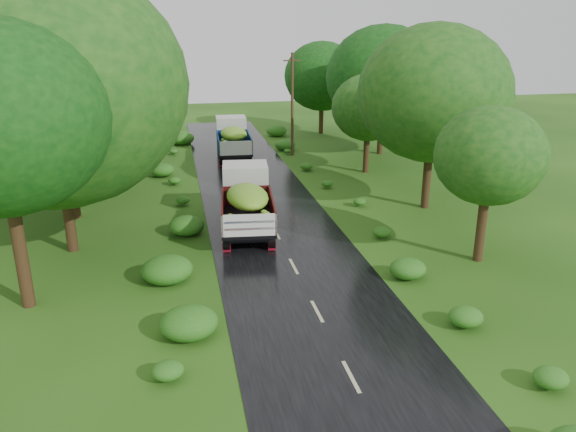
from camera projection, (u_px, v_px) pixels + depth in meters
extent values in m
plane|color=#1A420E|center=(351.00, 377.00, 16.39)|extent=(120.00, 120.00, 0.00)
cube|color=black|center=(310.00, 299.00, 21.02)|extent=(6.50, 80.00, 0.02)
cube|color=#BFB78C|center=(351.00, 376.00, 16.39)|extent=(0.12, 1.60, 0.00)
cube|color=#BFB78C|center=(317.00, 311.00, 20.09)|extent=(0.12, 1.60, 0.00)
cube|color=#BFB78C|center=(294.00, 266.00, 23.79)|extent=(0.12, 1.60, 0.00)
cube|color=#BFB78C|center=(277.00, 233.00, 27.50)|extent=(0.12, 1.60, 0.00)
cube|color=#BFB78C|center=(263.00, 208.00, 31.20)|extent=(0.12, 1.60, 0.00)
cube|color=#BFB78C|center=(253.00, 189.00, 34.90)|extent=(0.12, 1.60, 0.00)
cube|color=#BFB78C|center=(245.00, 173.00, 38.61)|extent=(0.12, 1.60, 0.00)
cube|color=#BFB78C|center=(238.00, 159.00, 42.31)|extent=(0.12, 1.60, 0.00)
cube|color=#BFB78C|center=(232.00, 148.00, 46.01)|extent=(0.12, 1.60, 0.00)
cube|color=#BFB78C|center=(227.00, 139.00, 49.72)|extent=(0.12, 1.60, 0.00)
cube|color=#BFB78C|center=(223.00, 131.00, 53.42)|extent=(0.12, 1.60, 0.00)
cube|color=black|center=(247.00, 218.00, 27.67)|extent=(2.41, 6.08, 0.29)
cylinder|color=black|center=(227.00, 208.00, 29.65)|extent=(0.40, 1.08, 1.05)
cylinder|color=black|center=(265.00, 207.00, 29.84)|extent=(0.40, 1.08, 1.05)
cylinder|color=black|center=(227.00, 231.00, 26.36)|extent=(0.40, 1.08, 1.05)
cylinder|color=black|center=(270.00, 230.00, 26.55)|extent=(0.40, 1.08, 1.05)
cylinder|color=black|center=(226.00, 239.00, 25.35)|extent=(0.40, 1.08, 1.05)
cylinder|color=black|center=(271.00, 238.00, 25.54)|extent=(0.40, 1.08, 1.05)
cube|color=maroon|center=(227.00, 247.00, 25.08)|extent=(0.36, 0.08, 0.47)
cube|color=maroon|center=(272.00, 245.00, 25.28)|extent=(0.36, 0.08, 0.47)
cube|color=silver|center=(245.00, 183.00, 29.52)|extent=(2.51, 2.23, 2.00)
cube|color=black|center=(248.00, 221.00, 26.55)|extent=(2.87, 4.75, 0.17)
cube|color=#4E120E|center=(223.00, 210.00, 26.25)|extent=(0.55, 4.51, 1.00)
cube|color=#4E120E|center=(272.00, 208.00, 26.47)|extent=(0.55, 4.51, 1.00)
cube|color=#4E120E|center=(246.00, 196.00, 28.45)|extent=(2.41, 0.33, 1.00)
cube|color=silver|center=(249.00, 225.00, 24.28)|extent=(2.41, 0.33, 1.00)
ellipsoid|color=#598C19|center=(247.00, 196.00, 26.16)|extent=(2.41, 3.99, 1.05)
cube|color=black|center=(233.00, 150.00, 42.54)|extent=(2.09, 5.96, 0.29)
cylinder|color=black|center=(219.00, 146.00, 44.44)|extent=(0.34, 1.06, 1.04)
cylinder|color=black|center=(244.00, 145.00, 44.73)|extent=(0.34, 1.06, 1.04)
cylinder|color=black|center=(221.00, 156.00, 41.19)|extent=(0.34, 1.06, 1.04)
cylinder|color=black|center=(248.00, 155.00, 41.49)|extent=(0.34, 1.06, 1.04)
cylinder|color=black|center=(221.00, 159.00, 40.19)|extent=(0.34, 1.06, 1.04)
cylinder|color=black|center=(250.00, 158.00, 40.49)|extent=(0.34, 1.06, 1.04)
cube|color=maroon|center=(222.00, 164.00, 39.94)|extent=(0.36, 0.06, 0.47)
cube|color=maroon|center=(250.00, 163.00, 40.23)|extent=(0.36, 0.06, 0.47)
cube|color=silver|center=(231.00, 129.00, 44.36)|extent=(2.40, 2.09, 1.98)
cube|color=black|center=(234.00, 150.00, 41.44)|extent=(2.62, 4.60, 0.17)
cube|color=navy|center=(218.00, 142.00, 41.08)|extent=(0.30, 4.49, 0.99)
cube|color=navy|center=(250.00, 141.00, 41.41)|extent=(0.30, 4.49, 0.99)
cube|color=navy|center=(232.00, 136.00, 43.31)|extent=(2.40, 0.20, 0.99)
cube|color=silver|center=(236.00, 148.00, 39.19)|extent=(2.40, 0.20, 0.99)
ellipsoid|color=#598C19|center=(234.00, 134.00, 41.04)|extent=(2.20, 3.87, 1.04)
cylinder|color=#382616|center=(292.00, 105.00, 42.44)|extent=(0.22, 0.22, 7.73)
cube|color=#382616|center=(292.00, 60.00, 41.36)|extent=(1.36, 0.15, 0.10)
cylinder|color=black|center=(12.00, 205.00, 19.27)|extent=(0.47, 0.47, 7.78)
cylinder|color=black|center=(61.00, 161.00, 24.15)|extent=(0.48, 0.48, 8.31)
ellipsoid|color=#0B3A0E|center=(51.00, 86.00, 23.12)|extent=(4.75, 4.75, 4.28)
cylinder|color=black|center=(69.00, 151.00, 28.64)|extent=(0.45, 0.45, 7.18)
ellipsoid|color=#0B3A0E|center=(61.00, 97.00, 27.74)|extent=(3.58, 3.58, 3.22)
cylinder|color=black|center=(53.00, 121.00, 32.96)|extent=(0.49, 0.49, 8.60)
ellipsoid|color=#0B3A0E|center=(45.00, 64.00, 31.89)|extent=(4.60, 4.60, 4.14)
cylinder|color=black|center=(96.00, 122.00, 37.67)|extent=(0.45, 0.45, 6.97)
ellipsoid|color=#0B3A0E|center=(91.00, 82.00, 36.80)|extent=(3.58, 3.58, 3.23)
cylinder|color=black|center=(76.00, 110.00, 41.59)|extent=(0.46, 0.46, 7.38)
ellipsoid|color=#0B3A0E|center=(71.00, 71.00, 40.68)|extent=(4.37, 4.37, 3.93)
cylinder|color=black|center=(120.00, 97.00, 45.76)|extent=(0.47, 0.47, 8.07)
ellipsoid|color=#0B3A0E|center=(117.00, 58.00, 44.76)|extent=(3.54, 3.54, 3.18)
cylinder|color=black|center=(484.00, 202.00, 23.60)|extent=(0.41, 0.41, 5.29)
ellipsoid|color=#124812|center=(490.00, 156.00, 22.95)|extent=(3.02, 3.02, 2.72)
cylinder|color=black|center=(430.00, 144.00, 30.29)|extent=(0.45, 0.45, 7.14)
ellipsoid|color=#124812|center=(434.00, 93.00, 29.40)|extent=(4.01, 4.01, 3.61)
cylinder|color=black|center=(367.00, 136.00, 38.00)|extent=(0.40, 0.40, 5.05)
ellipsoid|color=#124812|center=(368.00, 107.00, 37.37)|extent=(3.14, 3.14, 2.83)
cylinder|color=black|center=(382.00, 111.00, 43.24)|extent=(0.44, 0.44, 6.64)
ellipsoid|color=#124812|center=(384.00, 78.00, 42.41)|extent=(4.18, 4.18, 3.76)
cylinder|color=black|center=(321.00, 101.00, 51.45)|extent=(0.42, 0.42, 5.91)
ellipsoid|color=#124812|center=(322.00, 76.00, 50.72)|extent=(3.71, 3.71, 3.34)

